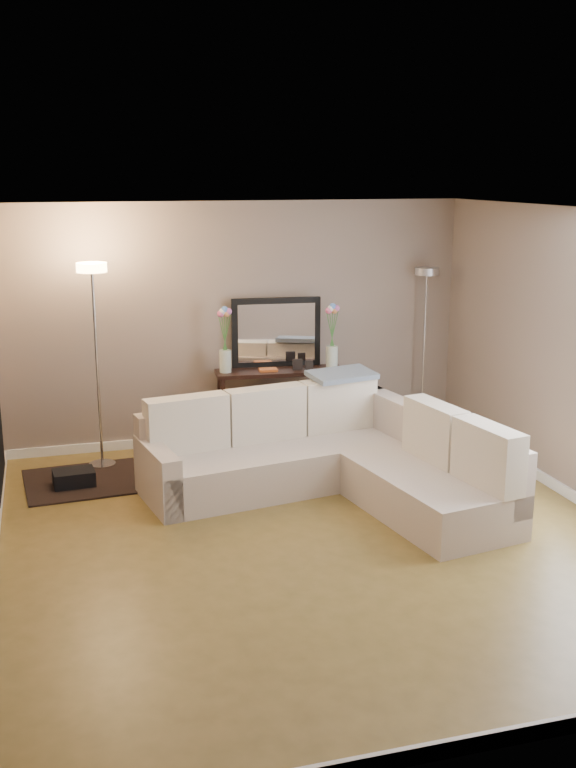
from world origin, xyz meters
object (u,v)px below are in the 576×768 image
object	(u,v)px
floor_lamp_lit	(95,325)
console_table	(272,403)
floor_lamp_unlit	(425,317)
sectional_sofa	(331,458)

from	to	relation	value
floor_lamp_lit	console_table	bearing A→B (deg)	5.94
floor_lamp_unlit	sectional_sofa	bearing A→B (deg)	-135.49
console_table	floor_lamp_unlit	world-z (taller)	floor_lamp_unlit
console_table	floor_lamp_unlit	size ratio (longest dim) A/B	0.75
floor_lamp_lit	floor_lamp_unlit	distance (m)	3.65
console_table	floor_lamp_lit	distance (m)	2.08
sectional_sofa	floor_lamp_lit	size ratio (longest dim) A/B	1.44
console_table	floor_lamp_lit	bearing A→B (deg)	-174.06
sectional_sofa	floor_lamp_lit	distance (m)	2.63
sectional_sofa	floor_lamp_unlit	world-z (taller)	floor_lamp_unlit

